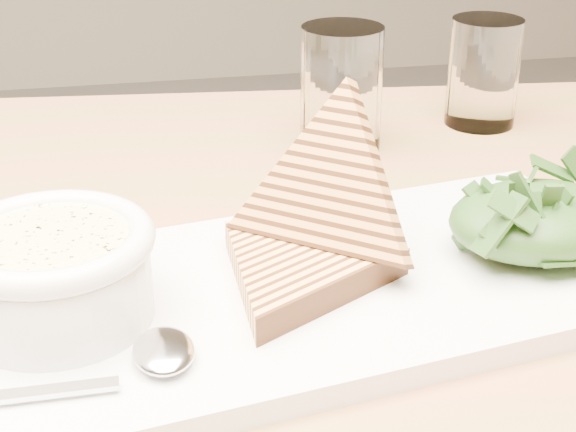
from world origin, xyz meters
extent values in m
cube|color=olive|center=(0.19, 0.03, 0.73)|extent=(1.43, 1.03, 0.04)
cube|color=white|center=(0.20, 0.05, 0.76)|extent=(0.47, 0.27, 0.02)
cylinder|color=white|center=(0.07, 0.04, 0.79)|extent=(0.10, 0.10, 0.04)
cylinder|color=beige|center=(0.07, 0.04, 0.81)|extent=(0.09, 0.09, 0.01)
torus|color=white|center=(0.07, 0.04, 0.82)|extent=(0.11, 0.11, 0.01)
ellipsoid|color=black|center=(0.36, 0.06, 0.79)|extent=(0.11, 0.09, 0.04)
ellipsoid|color=silver|center=(0.12, -0.02, 0.77)|extent=(0.03, 0.04, 0.01)
cube|color=silver|center=(0.04, -0.04, 0.77)|extent=(0.11, 0.01, 0.00)
cylinder|color=white|center=(0.29, 0.30, 0.81)|extent=(0.07, 0.07, 0.11)
cylinder|color=white|center=(0.44, 0.33, 0.80)|extent=(0.06, 0.06, 0.10)
camera|label=1|loc=(0.11, -0.40, 1.03)|focal=55.00mm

